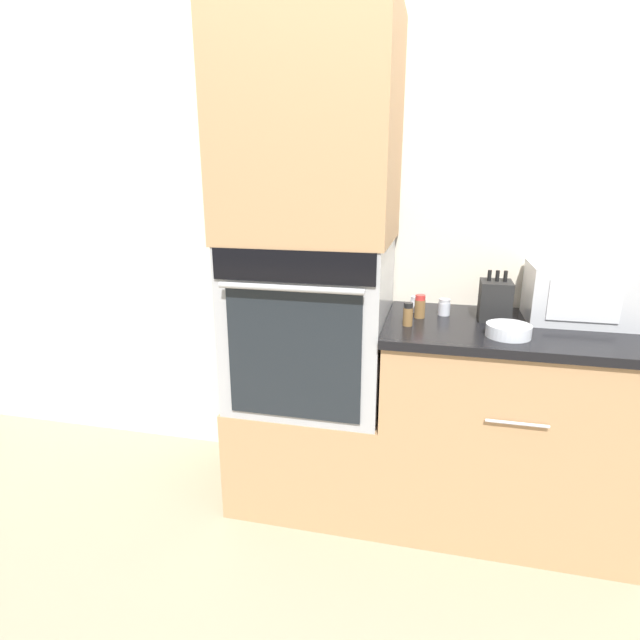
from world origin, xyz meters
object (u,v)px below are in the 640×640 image
Objects in this scene: knife_block at (495,300)px; condiment_jar_near at (408,315)px; wall_oven at (312,321)px; bowl at (508,331)px; condiment_jar_back at (415,304)px; condiment_jar_far at (420,307)px; condiment_jar_mid at (444,307)px; microwave at (582,294)px.

condiment_jar_near is (-0.35, -0.18, -0.04)m from knife_block.
bowl is at bearing -10.54° from wall_oven.
wall_oven is 3.44× the size of knife_block.
condiment_jar_far is at bearing -74.53° from condiment_jar_back.
condiment_jar_near reaches higher than condiment_jar_back.
condiment_jar_far is (-0.34, 0.19, 0.02)m from bowl.
bowl is at bearing -37.59° from condiment_jar_back.
condiment_jar_mid is at bearing 33.10° from condiment_jar_far.
wall_oven is 10.07× the size of condiment_jar_mid.
microwave reaches higher than condiment_jar_back.
microwave reaches higher than bowl.
bowl is 0.38m from condiment_jar_near.
microwave is 0.66m from condiment_jar_far.
condiment_jar_near is (-0.38, 0.06, 0.02)m from bowl.
condiment_jar_near is 0.95× the size of condiment_jar_far.
bowl is at bearing -47.31° from condiment_jar_mid.
wall_oven is 0.47m from condiment_jar_far.
condiment_jar_mid is 0.72× the size of condiment_jar_far.
knife_block is 2.20× the size of condiment_jar_near.
condiment_jar_near is 0.24m from condiment_jar_mid.
condiment_jar_near is at bearing -126.01° from condiment_jar_mid.
condiment_jar_back is at bearing -179.35° from microwave.
condiment_jar_near is 0.14m from condiment_jar_far.
wall_oven reaches higher than condiment_jar_back.
wall_oven reaches higher than bowl.
condiment_jar_far is at bearing -171.42° from microwave.
bowl is (0.03, -0.24, -0.06)m from knife_block.
condiment_jar_mid is at bearing -10.56° from condiment_jar_back.
microwave is 2.55× the size of bowl.
condiment_jar_near reaches higher than condiment_jar_mid.
microwave reaches higher than condiment_jar_mid.
wall_oven is at bearing 169.46° from bowl.
wall_oven is 4.33× the size of bowl.
microwave is 2.03× the size of knife_block.
condiment_jar_back is (0.44, 0.13, 0.07)m from wall_oven.
wall_oven reaches higher than condiment_jar_near.
condiment_jar_far is 0.09m from condiment_jar_back.
knife_block is at bearing -5.51° from condiment_jar_mid.
knife_block is at bearing -7.46° from condiment_jar_back.
condiment_jar_mid is at bearing 10.60° from wall_oven.
condiment_jar_mid is (0.14, 0.20, -0.01)m from condiment_jar_near.
microwave is 0.55m from condiment_jar_mid.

